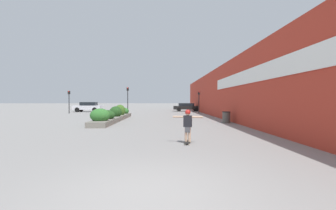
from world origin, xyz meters
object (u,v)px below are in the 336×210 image
object	(u,v)px
skateboarder	(188,122)
car_leftmost	(187,107)
traffic_light_left	(128,96)
skateboard	(188,142)
trash_bin	(226,117)
car_center_left	(249,107)
car_center_right	(88,107)
traffic_light_far_left	(69,98)
traffic_light_right	(199,98)

from	to	relation	value
skateboarder	car_leftmost	xyz separation A→B (m)	(2.88, 28.41, -0.15)
skateboarder	traffic_light_left	distance (m)	23.21
skateboard	trash_bin	xyz separation A→B (m)	(4.01, 8.61, 0.39)
car_center_left	car_center_right	xyz separation A→B (m)	(-25.17, 1.67, 0.01)
skateboard	traffic_light_far_left	world-z (taller)	traffic_light_far_left
skateboarder	trash_bin	distance (m)	9.51
skateboard	traffic_light_right	world-z (taller)	traffic_light_right
skateboard	traffic_light_right	size ratio (longest dim) A/B	0.25
skateboard	traffic_light_left	size ratio (longest dim) A/B	0.22
traffic_light_far_left	skateboarder	bearing A→B (deg)	-57.38
skateboard	skateboarder	bearing A→B (deg)	12.36
traffic_light_left	traffic_light_far_left	world-z (taller)	traffic_light_left
trash_bin	skateboard	bearing A→B (deg)	-114.98
skateboard	car_center_right	xyz separation A→B (m)	(-13.10, 26.75, 0.76)
car_center_left	car_leftmost	bearing A→B (deg)	70.07
traffic_light_far_left	trash_bin	bearing A→B (deg)	-36.59
skateboarder	car_center_left	distance (m)	27.83
trash_bin	skateboarder	bearing A→B (deg)	-114.98
skateboard	car_leftmost	bearing A→B (deg)	96.57
trash_bin	traffic_light_left	bearing A→B (deg)	126.28
traffic_light_left	car_leftmost	bearing A→B (deg)	34.16
skateboarder	trash_bin	world-z (taller)	skateboarder
trash_bin	car_center_right	bearing A→B (deg)	133.34
car_center_left	trash_bin	bearing A→B (deg)	153.92
trash_bin	traffic_light_right	bearing A→B (deg)	90.15
traffic_light_far_left	car_center_left	bearing A→B (deg)	6.51
traffic_light_left	traffic_light_right	bearing A→B (deg)	0.75
car_leftmost	car_center_left	xyz separation A→B (m)	(9.19, -3.33, 0.08)
skateboard	traffic_light_right	bearing A→B (deg)	92.32
traffic_light_right	traffic_light_far_left	xyz separation A→B (m)	(-18.12, -0.39, 0.03)
skateboard	traffic_light_far_left	xyz separation A→B (m)	(-14.14, 22.09, 2.09)
car_center_left	car_center_right	size ratio (longest dim) A/B	0.95
traffic_light_far_left	car_center_right	bearing A→B (deg)	77.43
skateboarder	traffic_light_right	world-z (taller)	traffic_light_right
car_leftmost	traffic_light_right	xyz separation A→B (m)	(1.10, -5.94, 1.40)
car_center_left	car_center_right	distance (m)	25.23
car_center_left	traffic_light_left	distance (m)	18.42
skateboarder	traffic_light_right	distance (m)	22.86
car_center_right	traffic_light_left	bearing A→B (deg)	-122.05
skateboard	car_center_right	bearing A→B (deg)	128.45
skateboard	car_center_right	size ratio (longest dim) A/B	0.18
traffic_light_right	traffic_light_far_left	bearing A→B (deg)	-178.77
skateboarder	traffic_light_right	xyz separation A→B (m)	(3.98, 22.48, 1.24)
skateboard	traffic_light_left	distance (m)	23.28
car_leftmost	trash_bin	bearing A→B (deg)	3.28
skateboard	traffic_light_right	distance (m)	22.92
traffic_light_left	traffic_light_far_left	distance (m)	8.08
trash_bin	traffic_light_right	distance (m)	13.96
car_leftmost	traffic_light_right	size ratio (longest dim) A/B	1.50
skateboarder	car_center_left	world-z (taller)	car_center_left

